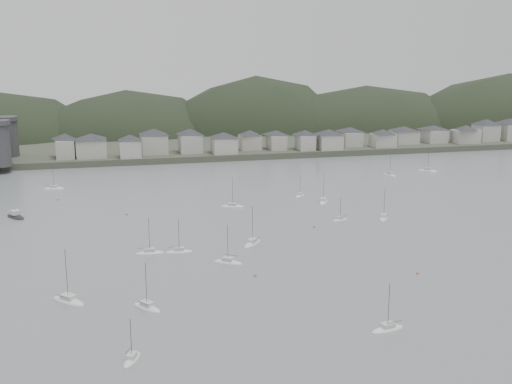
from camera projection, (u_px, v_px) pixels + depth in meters
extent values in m
plane|color=slate|center=(341.00, 292.00, 133.01)|extent=(900.00, 900.00, 0.00)
cube|color=#383D2D|center=(175.00, 130.00, 411.60)|extent=(900.00, 250.00, 3.00)
ellipsoid|color=black|center=(129.00, 153.00, 385.35)|extent=(132.08, 90.41, 79.74)
ellipsoid|color=black|center=(256.00, 152.00, 406.09)|extent=(133.88, 88.37, 101.41)
ellipsoid|color=black|center=(364.00, 146.00, 419.06)|extent=(165.81, 81.78, 82.55)
ellipsoid|color=black|center=(504.00, 144.00, 443.66)|extent=(177.60, 96.61, 102.57)
cylinder|color=#323234|center=(7.00, 139.00, 291.66)|extent=(10.00, 10.00, 17.00)
cube|color=#323234|center=(4.00, 148.00, 278.96)|extent=(3.50, 30.00, 12.00)
cube|color=#A3A195|center=(66.00, 149.00, 287.73)|extent=(8.34, 12.91, 8.59)
pyramid|color=#242428|center=(65.00, 137.00, 286.47)|extent=(15.78, 15.78, 3.01)
cube|color=#A3A195|center=(92.00, 148.00, 289.98)|extent=(13.68, 13.35, 8.36)
pyramid|color=#242428|center=(91.00, 137.00, 288.75)|extent=(20.07, 20.07, 2.93)
cube|color=#A8A59E|center=(130.00, 149.00, 289.29)|extent=(9.78, 10.20, 8.08)
pyramid|color=#242428|center=(130.00, 137.00, 288.10)|extent=(14.83, 14.83, 2.83)
cube|color=#A3A195|center=(154.00, 144.00, 301.20)|extent=(12.59, 13.33, 9.09)
pyramid|color=#242428|center=(154.00, 132.00, 299.87)|extent=(19.24, 19.24, 3.18)
cube|color=#A8A59E|center=(190.00, 144.00, 304.07)|extent=(10.74, 12.17, 8.87)
pyramid|color=#242428|center=(190.00, 132.00, 302.76)|extent=(17.01, 17.01, 3.10)
cube|color=#A3A195|center=(224.00, 145.00, 301.78)|extent=(11.63, 12.09, 7.69)
pyramid|color=#242428|center=(224.00, 135.00, 300.65)|extent=(17.61, 17.61, 2.69)
cube|color=#A3A195|center=(250.00, 142.00, 313.71)|extent=(10.37, 9.35, 7.44)
pyramid|color=#242428|center=(250.00, 133.00, 312.61)|extent=(14.65, 14.65, 2.60)
cube|color=#A3A195|center=(276.00, 142.00, 314.70)|extent=(8.24, 12.20, 7.22)
pyramid|color=#242428|center=(276.00, 133.00, 313.64)|extent=(15.17, 15.17, 2.53)
cube|color=#A8A59E|center=(305.00, 142.00, 313.07)|extent=(8.06, 10.91, 7.46)
pyramid|color=#242428|center=(305.00, 133.00, 311.98)|extent=(14.08, 14.08, 2.61)
cube|color=#A3A195|center=(329.00, 142.00, 314.63)|extent=(11.73, 11.78, 7.66)
pyramid|color=#242428|center=(329.00, 132.00, 313.50)|extent=(17.46, 17.46, 2.68)
cube|color=#A8A59E|center=(350.00, 139.00, 327.81)|extent=(10.19, 13.02, 7.33)
pyramid|color=#242428|center=(350.00, 129.00, 326.73)|extent=(17.23, 17.23, 2.57)
cube|color=#A8A59E|center=(383.00, 140.00, 323.10)|extent=(11.70, 9.81, 6.88)
pyramid|color=#242428|center=(383.00, 132.00, 322.09)|extent=(15.97, 15.97, 2.41)
cube|color=#A8A59E|center=(404.00, 137.00, 335.53)|extent=(12.83, 12.48, 7.00)
pyramid|color=#242428|center=(404.00, 128.00, 334.50)|extent=(18.79, 18.79, 2.45)
cube|color=#A8A59E|center=(433.00, 136.00, 340.46)|extent=(11.07, 13.50, 6.97)
pyramid|color=#242428|center=(434.00, 127.00, 339.44)|extent=(18.25, 18.25, 2.44)
cube|color=#A8A59E|center=(465.00, 136.00, 336.84)|extent=(13.75, 9.12, 7.34)
pyramid|color=#242428|center=(466.00, 127.00, 335.76)|extent=(16.97, 16.97, 2.57)
cube|color=#A8A59E|center=(486.00, 133.00, 346.63)|extent=(11.37, 11.57, 9.05)
pyramid|color=#242428|center=(487.00, 122.00, 345.30)|extent=(17.03, 17.03, 3.17)
cube|color=#A3A195|center=(509.00, 132.00, 349.65)|extent=(12.07, 13.43, 9.09)
pyramid|color=#242428|center=(510.00, 121.00, 348.32)|extent=(18.93, 18.93, 3.18)
ellipsoid|color=silver|center=(232.00, 207.00, 207.44)|extent=(8.44, 4.90, 1.61)
cube|color=silver|center=(232.00, 204.00, 207.20)|extent=(3.22, 2.54, 0.70)
cylinder|color=#3F3F42|center=(232.00, 192.00, 206.31)|extent=(0.12, 0.12, 10.05)
cylinder|color=#3F3F42|center=(236.00, 202.00, 207.83)|extent=(3.48, 1.20, 0.10)
ellipsoid|color=silver|center=(147.00, 308.00, 124.23)|extent=(6.57, 7.56, 1.53)
cube|color=silver|center=(147.00, 303.00, 124.00)|extent=(2.96, 3.15, 0.70)
cylinder|color=#3F3F42|center=(146.00, 285.00, 123.16)|extent=(0.12, 0.12, 9.55)
cylinder|color=#3F3F42|center=(143.00, 303.00, 122.64)|extent=(2.16, 2.80, 0.10)
ellipsoid|color=silver|center=(228.00, 263.00, 151.38)|extent=(7.69, 6.35, 1.53)
cube|color=silver|center=(228.00, 259.00, 151.15)|extent=(3.16, 2.90, 0.70)
cylinder|color=#3F3F42|center=(228.00, 244.00, 150.30)|extent=(0.12, 0.12, 9.56)
cylinder|color=#3F3F42|center=(232.00, 255.00, 152.04)|extent=(2.89, 2.03, 0.10)
ellipsoid|color=silver|center=(68.00, 302.00, 127.47)|extent=(8.26, 8.48, 1.79)
cube|color=silver|center=(68.00, 296.00, 127.21)|extent=(3.59, 3.64, 0.70)
cylinder|color=#3F3F42|center=(67.00, 275.00, 126.21)|extent=(0.12, 0.12, 11.21)
cylinder|color=#3F3F42|center=(62.00, 296.00, 125.71)|extent=(2.85, 3.00, 0.10)
ellipsoid|color=silver|center=(252.00, 244.00, 166.49)|extent=(7.51, 8.01, 1.67)
cube|color=silver|center=(252.00, 240.00, 166.24)|extent=(3.30, 3.40, 0.70)
cylinder|color=#3F3F42|center=(252.00, 225.00, 165.32)|extent=(0.12, 0.12, 10.41)
cylinder|color=#3F3F42|center=(257.00, 239.00, 165.30)|extent=(2.56, 2.88, 0.10)
ellipsoid|color=silver|center=(132.00, 360.00, 102.98)|extent=(4.25, 6.10, 1.17)
cube|color=silver|center=(132.00, 355.00, 102.78)|extent=(2.06, 2.41, 0.70)
cylinder|color=#3F3F42|center=(131.00, 339.00, 102.15)|extent=(0.12, 0.12, 7.33)
cylinder|color=#3F3F42|center=(129.00, 350.00, 103.45)|extent=(1.24, 2.42, 0.10)
ellipsoid|color=silver|center=(340.00, 220.00, 190.56)|extent=(5.93, 3.53, 1.13)
cube|color=silver|center=(340.00, 217.00, 190.37)|extent=(2.27, 1.81, 0.70)
cylinder|color=#3F3F42|center=(341.00, 209.00, 189.76)|extent=(0.12, 0.12, 7.06)
cylinder|color=#3F3F42|center=(344.00, 216.00, 190.17)|extent=(2.44, 0.91, 0.10)
ellipsoid|color=silver|center=(384.00, 219.00, 192.51)|extent=(6.35, 7.97, 1.57)
cube|color=silver|center=(384.00, 215.00, 192.27)|extent=(2.94, 3.25, 0.70)
cylinder|color=#3F3F42|center=(384.00, 203.00, 191.41)|extent=(0.12, 0.12, 9.82)
cylinder|color=#3F3F42|center=(388.00, 214.00, 191.21)|extent=(1.99, 3.03, 0.10)
ellipsoid|color=silver|center=(150.00, 253.00, 158.52)|extent=(7.71, 3.03, 1.51)
cube|color=silver|center=(150.00, 250.00, 158.29)|extent=(2.77, 1.87, 0.70)
cylinder|color=#3F3F42|center=(149.00, 235.00, 157.47)|extent=(0.12, 0.12, 9.43)
cylinder|color=#3F3F42|center=(144.00, 248.00, 157.74)|extent=(3.39, 0.38, 0.10)
ellipsoid|color=silver|center=(54.00, 189.00, 235.40)|extent=(8.15, 3.47, 1.58)
cube|color=silver|center=(54.00, 186.00, 235.16)|extent=(2.96, 2.06, 0.70)
cylinder|color=#3F3F42|center=(53.00, 176.00, 234.29)|extent=(0.12, 0.12, 9.88)
cylinder|color=#3F3F42|center=(50.00, 185.00, 234.54)|extent=(3.54, 0.53, 0.10)
ellipsoid|color=silver|center=(390.00, 175.00, 262.08)|extent=(4.14, 8.02, 1.53)
cube|color=silver|center=(390.00, 173.00, 261.85)|extent=(2.26, 3.00, 0.70)
cylinder|color=#3F3F42|center=(390.00, 164.00, 261.00)|extent=(0.12, 0.12, 9.58)
cylinder|color=#3F3F42|center=(391.00, 172.00, 260.38)|extent=(0.89, 3.38, 0.10)
ellipsoid|color=silver|center=(388.00, 330.00, 114.35)|extent=(7.49, 3.63, 1.44)
cube|color=silver|center=(388.00, 325.00, 114.13)|extent=(2.77, 2.03, 0.70)
cylinder|color=#3F3F42|center=(389.00, 307.00, 113.34)|extent=(0.12, 0.12, 8.98)
cylinder|color=#3F3F42|center=(395.00, 322.00, 114.08)|extent=(3.19, 0.72, 0.10)
ellipsoid|color=silver|center=(428.00, 171.00, 271.51)|extent=(8.09, 7.50, 1.68)
cube|color=silver|center=(428.00, 169.00, 271.26)|extent=(3.42, 3.31, 0.70)
cylinder|color=#3F3F42|center=(429.00, 159.00, 270.33)|extent=(0.12, 0.12, 10.47)
cylinder|color=#3F3F42|center=(427.00, 168.00, 269.93)|extent=(2.92, 2.54, 0.10)
ellipsoid|color=silver|center=(323.00, 202.00, 213.90)|extent=(6.63, 8.94, 1.74)
cube|color=silver|center=(323.00, 199.00, 213.65)|extent=(3.14, 3.58, 0.70)
cylinder|color=#3F3F42|center=(324.00, 187.00, 212.69)|extent=(0.12, 0.12, 10.85)
cylinder|color=#3F3F42|center=(320.00, 197.00, 214.64)|extent=(1.98, 3.47, 0.10)
ellipsoid|color=silver|center=(179.00, 252.00, 159.45)|extent=(7.28, 2.82, 1.43)
cube|color=silver|center=(179.00, 249.00, 159.23)|extent=(2.61, 1.76, 0.70)
cylinder|color=#3F3F42|center=(179.00, 235.00, 158.44)|extent=(0.12, 0.12, 8.91)
cylinder|color=#3F3F42|center=(174.00, 247.00, 158.70)|extent=(3.21, 0.35, 0.10)
ellipsoid|color=silver|center=(300.00, 196.00, 223.46)|extent=(5.86, 5.72, 1.24)
cube|color=silver|center=(300.00, 194.00, 223.25)|extent=(2.51, 2.49, 0.70)
cylinder|color=#3F3F42|center=(300.00, 185.00, 222.58)|extent=(0.12, 0.12, 7.76)
cylinder|color=#3F3F42|center=(297.00, 192.00, 223.67)|extent=(2.09, 2.00, 0.10)
ellipsoid|color=black|center=(16.00, 217.00, 193.87)|extent=(7.71, 9.33, 1.99)
cube|color=silver|center=(15.00, 212.00, 193.51)|extent=(3.61, 3.66, 1.40)
cylinder|color=#3F3F42|center=(15.00, 210.00, 193.32)|extent=(0.10, 0.10, 1.20)
sphere|color=#C26040|center=(127.00, 214.00, 197.23)|extent=(0.70, 0.70, 0.70)
sphere|color=#C26040|center=(314.00, 227.00, 182.63)|extent=(0.70, 0.70, 0.70)
sphere|color=#C26040|center=(58.00, 200.00, 217.37)|extent=(0.70, 0.70, 0.70)
sphere|color=#C26040|center=(255.00, 275.00, 142.36)|extent=(0.70, 0.70, 0.70)
sphere|color=#C26040|center=(417.00, 273.00, 143.78)|extent=(0.70, 0.70, 0.70)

